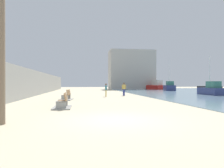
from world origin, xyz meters
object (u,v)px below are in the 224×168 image
Objects in this scene: bench_far at (66,97)px; boat_outer at (169,87)px; boat_mid_bay at (156,86)px; person_walking at (124,88)px; bench_near at (63,104)px; boat_nearest at (210,87)px; boat_far_right at (211,90)px; person_standing at (106,89)px.

bench_far is 0.32× the size of boat_outer.
boat_mid_bay is at bearing 56.19° from bench_far.
boat_outer is at bearing 49.81° from person_walking.
bench_near is 41.41m from boat_mid_bay.
person_walking is at bearing 41.27° from bench_far.
boat_mid_bay is 0.71× the size of boat_nearest.
boat_mid_bay is 0.99× the size of boat_far_right.
person_walking is (6.56, 12.46, 0.73)m from bench_near.
boat_far_right reaches higher than bench_far.
boat_far_right reaches higher than bench_near.
bench_far is at bearing -123.81° from boat_mid_bay.
bench_near is at bearing -88.06° from bench_far.
boat_outer reaches higher than person_walking.
person_walking is at bearing -138.91° from boat_nearest.
bench_far is 0.42× the size of boat_mid_bay.
bench_far is 1.41× the size of person_standing.
boat_nearest is at bearing 31.63° from boat_outer.
person_standing is 0.30× the size of boat_mid_bay.
person_walking is at bearing 62.23° from bench_near.
bench_far is 0.30× the size of boat_nearest.
person_standing reaches higher than bench_far.
boat_outer reaches higher than person_standing.
bench_far is 5.92m from person_standing.
bench_near is 34.04m from boat_outer.
boat_far_right is at bearing -2.92° from person_walking.
boat_mid_bay is (19.78, 36.38, 0.65)m from bench_near.
bench_far is (-0.22, 6.51, 0.00)m from bench_near.
boat_outer reaches higher than boat_nearest.
boat_far_right reaches higher than boat_mid_bay.
boat_mid_bay reaches higher than bench_far.
boat_far_right is (-1.46, -24.51, -0.16)m from boat_mid_bay.
person_standing reaches higher than bench_near.
boat_mid_bay is at bearing 86.60° from boat_far_right.
bench_far is at bearing -132.83° from boat_outer.
person_standing is (-2.53, -1.89, -0.07)m from person_walking.
boat_nearest is at bearing 56.46° from boat_far_right.
boat_nearest reaches higher than bench_near.
boat_nearest is (15.81, 9.74, -0.20)m from boat_outer.
bench_near is 0.29× the size of boat_nearest.
boat_nearest is (35.37, 37.59, 0.38)m from bench_near.
boat_outer reaches higher than bench_near.
boat_mid_bay is (15.75, 25.81, -0.01)m from person_standing.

